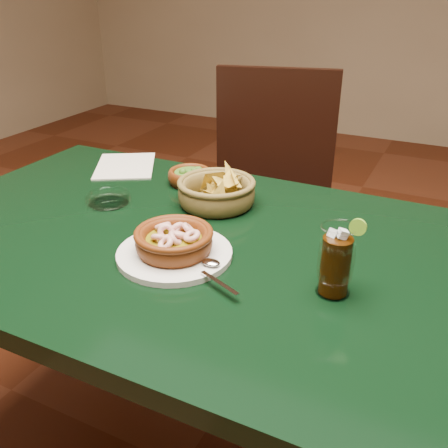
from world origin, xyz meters
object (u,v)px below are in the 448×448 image
at_px(dining_table, 172,271).
at_px(cola_drink, 336,261).
at_px(chip_basket, 217,192).
at_px(dining_chair, 268,201).
at_px(shrimp_plate, 174,244).

bearing_deg(dining_table, cola_drink, -10.40).
bearing_deg(chip_basket, dining_table, -98.25).
bearing_deg(dining_chair, dining_table, -86.43).
bearing_deg(dining_chair, chip_basket, -82.60).
xyz_separation_m(shrimp_plate, chip_basket, (-0.04, 0.26, 0.00)).
height_order(dining_table, shrimp_plate, shrimp_plate).
height_order(dining_chair, cola_drink, dining_chair).
xyz_separation_m(chip_basket, cola_drink, (0.35, -0.24, 0.03)).
distance_m(dining_chair, chip_basket, 0.60).
bearing_deg(cola_drink, dining_chair, 118.30).
bearing_deg(shrimp_plate, dining_chair, 97.70).
relative_size(chip_basket, cola_drink, 1.47).
relative_size(dining_chair, cola_drink, 6.52).
height_order(dining_chair, shrimp_plate, dining_chair).
relative_size(dining_chair, chip_basket, 4.43).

